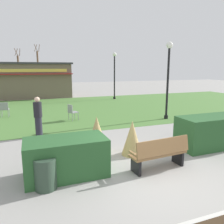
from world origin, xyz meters
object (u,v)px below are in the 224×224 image
food_kiosk (22,80)px  cafe_chair_east (72,111)px  parked_car_west_slot (25,85)px  lamppost_mid (168,71)px  park_bench (160,153)px  cafe_chair_west (4,108)px  lamppost_far (114,70)px  tree_right_bg (38,68)px  tree_left_bg (19,70)px  trash_bin (45,174)px  person_strolling (38,117)px

food_kiosk → cafe_chair_east: (2.75, -11.34, -1.16)m
parked_car_west_slot → lamppost_mid: bearing=-70.1°
park_bench → cafe_chair_west: 10.27m
lamppost_mid → park_bench: bearing=-125.6°
lamppost_far → tree_right_bg: size_ratio=0.64×
lamppost_mid → food_kiosk: bearing=121.6°
lamppost_far → cafe_chair_west: lamppost_far is taller
lamppost_mid → food_kiosk: (-7.86, 12.77, -0.97)m
tree_left_bg → lamppost_mid: bearing=-72.6°
tree_left_bg → food_kiosk: bearing=-87.1°
food_kiosk → trash_bin: bearing=-87.2°
park_bench → trash_bin: bearing=179.0°
park_bench → trash_bin: 3.10m
cafe_chair_west → parked_car_west_slot: 17.60m
tree_left_bg → tree_right_bg: 3.05m
trash_bin → lamppost_mid: bearing=37.6°
lamppost_mid → parked_car_west_slot: (-7.71, 21.24, -2.02)m
park_bench → tree_right_bg: 33.74m
food_kiosk → parked_car_west_slot: food_kiosk is taller
tree_left_bg → tree_right_bg: (2.92, 0.79, 0.38)m
parked_car_west_slot → tree_left_bg: tree_left_bg is taller
lamppost_mid → trash_bin: lamppost_mid is taller
food_kiosk → cafe_chair_west: food_kiosk is taller
cafe_chair_east → tree_left_bg: bearing=97.6°
trash_bin → tree_right_bg: bearing=87.8°
trash_bin → cafe_chair_west: 9.19m
parked_car_west_slot → trash_bin: bearing=-88.4°
trash_bin → cafe_chair_east: bearing=74.6°
cafe_chair_east → tree_right_bg: 26.86m
lamppost_mid → cafe_chair_east: size_ratio=4.75×
lamppost_mid → cafe_chair_east: bearing=164.3°
park_bench → cafe_chair_west: (-4.78, 9.09, 0.05)m
lamppost_far → trash_bin: 15.94m
food_kiosk → person_strolling: 13.85m
trash_bin → cafe_chair_east: (1.87, 6.81, 0.14)m
person_strolling → tree_right_bg: (1.28, 29.21, 2.06)m
cafe_chair_west → cafe_chair_east: bearing=-32.1°
parked_car_west_slot → tree_left_bg: (-0.88, 6.16, 1.90)m
lamppost_far → tree_left_bg: (-8.77, 18.71, -0.12)m
parked_car_west_slot → tree_right_bg: bearing=73.6°
cafe_chair_west → lamppost_mid: bearing=-22.9°
park_bench → trash_bin: (-3.10, 0.05, -0.10)m
park_bench → tree_right_bg: size_ratio=0.26×
lamppost_mid → person_strolling: bearing=-171.6°
lamppost_far → tree_left_bg: size_ratio=0.73×
tree_right_bg → cafe_chair_west: bearing=-97.0°
cafe_chair_east → person_strolling: person_strolling is taller
lamppost_far → trash_bin: bearing=-117.0°
park_bench → food_kiosk: bearing=102.3°
trash_bin → tree_left_bg: bearing=92.8°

